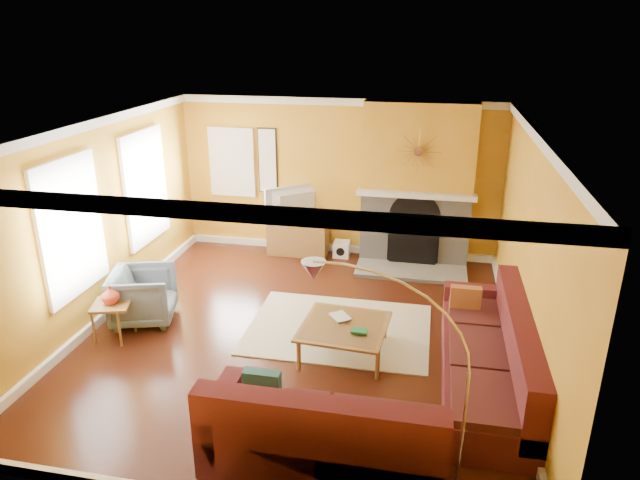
% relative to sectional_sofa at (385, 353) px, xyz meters
% --- Properties ---
extents(floor, '(5.50, 6.00, 0.02)m').
position_rel_sectional_sofa_xyz_m(floor, '(-1.21, 0.99, -0.46)').
color(floor, '#502010').
rests_on(floor, ground).
extents(ceiling, '(5.50, 6.00, 0.02)m').
position_rel_sectional_sofa_xyz_m(ceiling, '(-1.21, 0.99, 2.26)').
color(ceiling, white).
rests_on(ceiling, ground).
extents(wall_back, '(5.50, 0.02, 2.70)m').
position_rel_sectional_sofa_xyz_m(wall_back, '(-1.21, 4.00, 0.90)').
color(wall_back, gold).
rests_on(wall_back, ground).
extents(wall_front, '(5.50, 0.02, 2.70)m').
position_rel_sectional_sofa_xyz_m(wall_front, '(-1.21, -2.02, 0.90)').
color(wall_front, gold).
rests_on(wall_front, ground).
extents(wall_left, '(0.02, 6.00, 2.70)m').
position_rel_sectional_sofa_xyz_m(wall_left, '(-3.97, 0.99, 0.90)').
color(wall_left, gold).
rests_on(wall_left, ground).
extents(wall_right, '(0.02, 6.00, 2.70)m').
position_rel_sectional_sofa_xyz_m(wall_right, '(1.55, 0.99, 0.90)').
color(wall_right, gold).
rests_on(wall_right, ground).
extents(baseboard, '(5.50, 6.00, 0.12)m').
position_rel_sectional_sofa_xyz_m(baseboard, '(-1.21, 0.99, -0.39)').
color(baseboard, white).
rests_on(baseboard, floor).
extents(crown_molding, '(5.50, 6.00, 0.12)m').
position_rel_sectional_sofa_xyz_m(crown_molding, '(-1.21, 0.99, 2.19)').
color(crown_molding, white).
rests_on(crown_molding, ceiling).
extents(window_left_near, '(0.06, 1.22, 1.72)m').
position_rel_sectional_sofa_xyz_m(window_left_near, '(-3.93, 2.29, 1.05)').
color(window_left_near, white).
rests_on(window_left_near, wall_left).
extents(window_left_far, '(0.06, 1.22, 1.72)m').
position_rel_sectional_sofa_xyz_m(window_left_far, '(-3.93, 0.39, 1.05)').
color(window_left_far, white).
rests_on(window_left_far, wall_left).
extents(window_back, '(0.82, 0.06, 1.22)m').
position_rel_sectional_sofa_xyz_m(window_back, '(-3.11, 3.95, 1.10)').
color(window_back, white).
rests_on(window_back, wall_back).
extents(wall_art, '(0.34, 0.04, 1.14)m').
position_rel_sectional_sofa_xyz_m(wall_art, '(-2.46, 3.96, 1.15)').
color(wall_art, white).
rests_on(wall_art, wall_back).
extents(fireplace, '(1.80, 0.40, 2.70)m').
position_rel_sectional_sofa_xyz_m(fireplace, '(0.14, 3.79, 0.90)').
color(fireplace, gray).
rests_on(fireplace, floor).
extents(mantel, '(1.92, 0.22, 0.08)m').
position_rel_sectional_sofa_xyz_m(mantel, '(0.14, 3.55, 0.80)').
color(mantel, white).
rests_on(mantel, fireplace).
extents(hearth, '(1.80, 0.70, 0.06)m').
position_rel_sectional_sofa_xyz_m(hearth, '(0.14, 3.24, -0.42)').
color(hearth, gray).
rests_on(hearth, floor).
extents(sunburst, '(0.70, 0.04, 0.70)m').
position_rel_sectional_sofa_xyz_m(sunburst, '(0.14, 3.56, 1.50)').
color(sunburst, olive).
rests_on(sunburst, fireplace).
extents(rug, '(2.40, 1.80, 0.02)m').
position_rel_sectional_sofa_xyz_m(rug, '(-0.72, 1.20, -0.44)').
color(rug, beige).
rests_on(rug, floor).
extents(sectional_sofa, '(3.07, 3.42, 0.90)m').
position_rel_sectional_sofa_xyz_m(sectional_sofa, '(0.00, 0.00, 0.00)').
color(sectional_sofa, '#581C21').
rests_on(sectional_sofa, floor).
extents(coffee_table, '(1.10, 1.10, 0.41)m').
position_rel_sectional_sofa_xyz_m(coffee_table, '(-0.56, 0.61, -0.25)').
color(coffee_table, white).
rests_on(coffee_table, floor).
extents(media_console, '(1.04, 0.47, 0.57)m').
position_rel_sectional_sofa_xyz_m(media_console, '(-1.88, 3.74, -0.16)').
color(media_console, olive).
rests_on(media_console, floor).
extents(tv, '(0.96, 0.85, 0.65)m').
position_rel_sectional_sofa_xyz_m(tv, '(-1.88, 3.74, 0.45)').
color(tv, black).
rests_on(tv, media_console).
extents(subwoofer, '(0.27, 0.27, 0.27)m').
position_rel_sectional_sofa_xyz_m(subwoofer, '(-1.10, 3.74, -0.31)').
color(subwoofer, white).
rests_on(subwoofer, floor).
extents(armchair, '(1.00, 0.99, 0.74)m').
position_rel_sectional_sofa_xyz_m(armchair, '(-3.37, 0.92, -0.08)').
color(armchair, slate).
rests_on(armchair, floor).
extents(side_table, '(0.56, 0.56, 0.50)m').
position_rel_sectional_sofa_xyz_m(side_table, '(-3.54, 0.41, -0.20)').
color(side_table, olive).
rests_on(side_table, floor).
extents(vase, '(0.28, 0.28, 0.24)m').
position_rel_sectional_sofa_xyz_m(vase, '(-3.54, 0.41, 0.17)').
color(vase, red).
rests_on(vase, side_table).
extents(book, '(0.32, 0.33, 0.03)m').
position_rel_sectional_sofa_xyz_m(book, '(-0.71, 0.72, -0.03)').
color(book, white).
rests_on(book, coffee_table).
extents(arc_lamp, '(1.34, 0.36, 2.11)m').
position_rel_sectional_sofa_xyz_m(arc_lamp, '(0.19, -1.48, 0.60)').
color(arc_lamp, silver).
rests_on(arc_lamp, floor).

